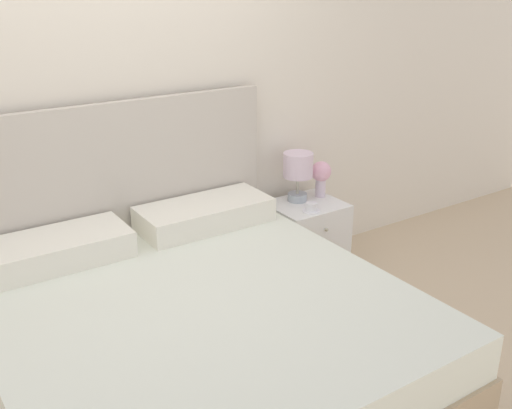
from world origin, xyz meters
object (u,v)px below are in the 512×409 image
Objects in this scene: bed at (192,335)px; nightstand at (305,238)px; teacup at (311,208)px; flower_vase at (321,175)px; table_lamp at (298,169)px.

nightstand is at bearing 28.95° from bed.
bed is 16.80× the size of teacup.
bed is at bearing -152.14° from flower_vase.
nightstand is at bearing -77.05° from table_lamp.
bed is 1.63m from flower_vase.
flower_vase is (0.17, 0.06, 0.41)m from nightstand.
teacup is at bearing -101.59° from table_lamp.
bed is 1.50m from table_lamp.
bed is 5.89× the size of table_lamp.
table_lamp is at bearing 32.04° from bed.
flower_vase is at bearing 27.86° from bed.
flower_vase is 0.32m from teacup.
flower_vase is (1.40, 0.74, 0.36)m from bed.
teacup is at bearing -115.41° from nightstand.
table_lamp is 0.20m from flower_vase.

